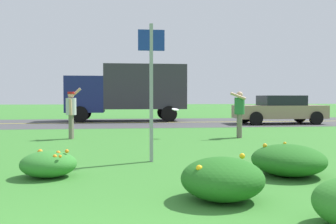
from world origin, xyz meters
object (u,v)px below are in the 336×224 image
(box_truck_navy, at_px, (129,89))
(car_tan_center_left, at_px, (280,109))
(sign_post_near_path, at_px, (151,79))
(frisbee_white, at_px, (175,109))
(person_catcher_green_shirt, at_px, (239,110))
(person_thrower_red_cap_gray_shirt, at_px, (71,110))

(box_truck_navy, bearing_deg, car_tan_center_left, -23.72)
(sign_post_near_path, bearing_deg, car_tan_center_left, 55.44)
(sign_post_near_path, bearing_deg, frisbee_white, 75.87)
(sign_post_near_path, height_order, frisbee_white, sign_post_near_path)
(person_catcher_green_shirt, bearing_deg, frisbee_white, 174.71)
(frisbee_white, relative_size, car_tan_center_left, 0.05)
(person_catcher_green_shirt, bearing_deg, box_truck_navy, 109.92)
(box_truck_navy, bearing_deg, person_thrower_red_cap_gray_shirt, -102.60)
(person_thrower_red_cap_gray_shirt, distance_m, box_truck_navy, 9.62)
(frisbee_white, bearing_deg, sign_post_near_path, -104.13)
(sign_post_near_path, relative_size, frisbee_white, 11.85)
(person_thrower_red_cap_gray_shirt, height_order, person_catcher_green_shirt, person_thrower_red_cap_gray_shirt)
(car_tan_center_left, bearing_deg, sign_post_near_path, -124.56)
(frisbee_white, height_order, car_tan_center_left, car_tan_center_left)
(sign_post_near_path, bearing_deg, box_truck_navy, 90.70)
(frisbee_white, xyz_separation_m, box_truck_navy, (-1.35, 9.49, 0.85))
(sign_post_near_path, distance_m, box_truck_navy, 14.18)
(person_catcher_green_shirt, height_order, box_truck_navy, box_truck_navy)
(person_thrower_red_cap_gray_shirt, distance_m, person_catcher_green_shirt, 5.61)
(frisbee_white, distance_m, car_tan_center_left, 8.78)
(person_catcher_green_shirt, distance_m, box_truck_navy, 10.34)
(sign_post_near_path, relative_size, car_tan_center_left, 0.65)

